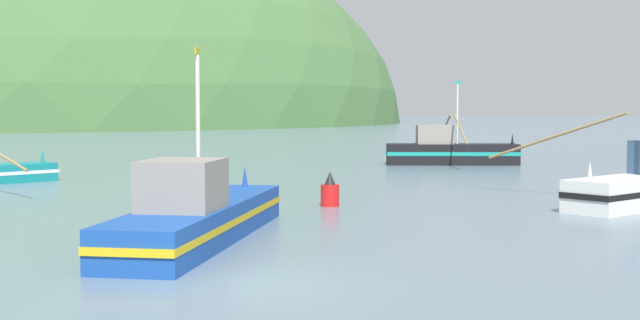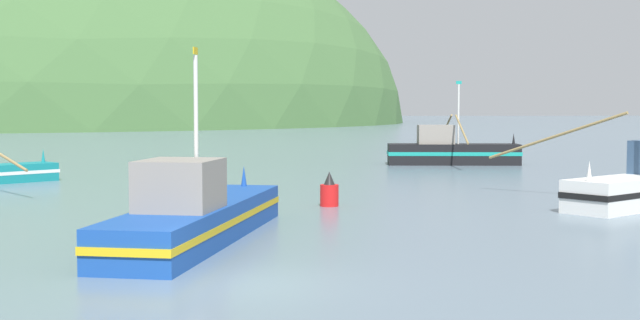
% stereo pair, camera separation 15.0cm
% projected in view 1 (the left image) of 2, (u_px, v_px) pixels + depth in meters
% --- Properties ---
extents(ground_plane, '(600.00, 600.00, 0.00)m').
position_uv_depth(ground_plane, '(245.00, 286.00, 18.10)').
color(ground_plane, slate).
extents(fishing_boat_blue, '(4.94, 11.37, 5.44)m').
position_uv_depth(fishing_boat_blue, '(198.00, 215.00, 23.96)').
color(fishing_boat_blue, '#19479E').
rests_on(fishing_boat_blue, ground).
extents(fishing_boat_black, '(8.68, 12.25, 5.41)m').
position_uv_depth(fishing_boat_black, '(450.00, 151.00, 55.30)').
color(fishing_boat_black, black).
rests_on(fishing_boat_black, ground).
extents(channel_buoy, '(0.71, 0.71, 1.32)m').
position_uv_depth(channel_buoy, '(330.00, 192.00, 32.40)').
color(channel_buoy, red).
rests_on(channel_buoy, ground).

